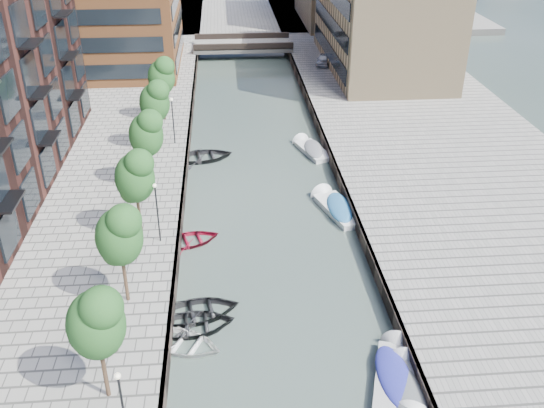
{
  "coord_description": "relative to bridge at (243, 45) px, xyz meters",
  "views": [
    {
      "loc": [
        -2.71,
        -9.46,
        21.9
      ],
      "look_at": [
        0.0,
        23.79,
        3.5
      ],
      "focal_mm": 40.0,
      "sensor_mm": 36.0,
      "label": 1
    }
  ],
  "objects": [
    {
      "name": "water",
      "position": [
        0.0,
        -32.0,
        -1.39
      ],
      "size": [
        300.0,
        300.0,
        0.0
      ],
      "primitive_type": "plane",
      "color": "#38473F",
      "rests_on": "ground"
    },
    {
      "name": "quay_right",
      "position": [
        16.0,
        -32.0,
        -0.89
      ],
      "size": [
        20.0,
        140.0,
        1.0
      ],
      "primitive_type": "cube",
      "color": "gray",
      "rests_on": "ground"
    },
    {
      "name": "quay_wall_left",
      "position": [
        -6.1,
        -32.0,
        -0.89
      ],
      "size": [
        0.25,
        140.0,
        1.0
      ],
      "primitive_type": "cube",
      "color": "#332823",
      "rests_on": "ground"
    },
    {
      "name": "quay_wall_right",
      "position": [
        6.1,
        -32.0,
        -0.89
      ],
      "size": [
        0.25,
        140.0,
        1.0
      ],
      "primitive_type": "cube",
      "color": "#332823",
      "rests_on": "ground"
    },
    {
      "name": "far_closure",
      "position": [
        0.0,
        28.0,
        -0.89
      ],
      "size": [
        80.0,
        40.0,
        1.0
      ],
      "primitive_type": "cube",
      "color": "gray",
      "rests_on": "ground"
    },
    {
      "name": "tan_block_near",
      "position": [
        16.0,
        -10.0,
        6.61
      ],
      "size": [
        12.0,
        25.0,
        14.0
      ],
      "primitive_type": "cube",
      "color": "tan",
      "rests_on": "quay_right"
    },
    {
      "name": "bridge",
      "position": [
        0.0,
        0.0,
        0.0
      ],
      "size": [
        13.0,
        6.0,
        1.3
      ],
      "color": "gray",
      "rests_on": "ground"
    },
    {
      "name": "tree_1",
      "position": [
        -8.5,
        -61.0,
        3.92
      ],
      "size": [
        2.5,
        2.5,
        5.95
      ],
      "color": "#382619",
      "rests_on": "quay_left"
    },
    {
      "name": "tree_2",
      "position": [
        -8.5,
        -54.0,
        3.92
      ],
      "size": [
        2.5,
        2.5,
        5.95
      ],
      "color": "#382619",
      "rests_on": "quay_left"
    },
    {
      "name": "tree_3",
      "position": [
        -8.5,
        -47.0,
        3.92
      ],
      "size": [
        2.5,
        2.5,
        5.95
      ],
      "color": "#382619",
      "rests_on": "quay_left"
    },
    {
      "name": "tree_4",
      "position": [
        -8.5,
        -40.0,
        3.92
      ],
      "size": [
        2.5,
        2.5,
        5.95
      ],
      "color": "#382619",
      "rests_on": "quay_left"
    },
    {
      "name": "tree_5",
      "position": [
        -8.5,
        -33.0,
        3.92
      ],
      "size": [
        2.5,
        2.5,
        5.95
      ],
      "color": "#382619",
      "rests_on": "quay_left"
    },
    {
      "name": "tree_6",
      "position": [
        -8.5,
        -26.0,
        3.92
      ],
      "size": [
        2.5,
        2.5,
        5.95
      ],
      "color": "#382619",
      "rests_on": "quay_left"
    },
    {
      "name": "lamp_0",
      "position": [
        -7.2,
        -64.0,
        2.12
      ],
      "size": [
        0.24,
        0.24,
        4.12
      ],
      "color": "black",
      "rests_on": "quay_left"
    },
    {
      "name": "lamp_1",
      "position": [
        -7.2,
        -48.0,
        2.12
      ],
      "size": [
        0.24,
        0.24,
        4.12
      ],
      "color": "black",
      "rests_on": "quay_left"
    },
    {
      "name": "lamp_2",
      "position": [
        -7.2,
        -32.0,
        2.12
      ],
      "size": [
        0.24,
        0.24,
        4.12
      ],
      "color": "black",
      "rests_on": "quay_left"
    },
    {
      "name": "sloop_0",
      "position": [
        -4.96,
        -55.59,
        -1.39
      ],
      "size": [
        5.11,
        3.93,
        0.98
      ],
      "primitive_type": "imported",
      "rotation": [
        0.0,
        0.0,
        1.69
      ],
      "color": "black",
      "rests_on": "ground"
    },
    {
      "name": "sloop_1",
      "position": [
        -4.71,
        -54.49,
        -1.39
      ],
      "size": [
        5.49,
        4.42,
        1.01
      ],
      "primitive_type": "imported",
      "rotation": [
        0.0,
        0.0,
        1.78
      ],
      "color": "black",
      "rests_on": "ground"
    },
    {
      "name": "sloop_2",
      "position": [
        -5.4,
        -46.8,
        -1.39
      ],
      "size": [
        4.81,
        4.06,
        0.85
      ],
      "primitive_type": "imported",
      "rotation": [
        0.0,
        0.0,
        1.89
      ],
      "color": "maroon",
      "rests_on": "ground"
    },
    {
      "name": "sloop_3",
      "position": [
        -5.4,
        -56.94,
        -1.39
      ],
      "size": [
        5.16,
        4.56,
        0.89
      ],
      "primitive_type": "imported",
      "rotation": [
        0.0,
        0.0,
        1.14
      ],
      "color": "white",
      "rests_on": "ground"
    },
    {
      "name": "sloop_4",
      "position": [
        -4.76,
        -33.46,
        -1.39
      ],
      "size": [
        5.76,
        4.59,
        1.07
      ],
      "primitive_type": "imported",
      "rotation": [
        0.0,
        0.0,
        1.76
      ],
      "color": "#242326",
      "rests_on": "ground"
    },
    {
      "name": "motorboat_0",
      "position": [
        5.11,
        -59.96,
        -1.18
      ],
      "size": [
        3.27,
        5.56,
        1.75
      ],
      "color": "#B8B8B6",
      "rests_on": "ground"
    },
    {
      "name": "motorboat_1",
      "position": [
        5.4,
        -61.11,
        -1.19
      ],
      "size": [
        2.79,
        5.24,
        1.66
      ],
      "color": "silver",
      "rests_on": "ground"
    },
    {
      "name": "motorboat_3",
      "position": [
        5.14,
        -43.15,
        -1.17
      ],
      "size": [
        3.43,
        5.8,
        1.83
      ],
      "color": "white",
      "rests_on": "ground"
    },
    {
      "name": "motorboat_4",
      "position": [
        4.76,
        -32.46,
        -1.19
      ],
      "size": [
        3.14,
        5.22,
        1.65
      ],
      "color": "silver",
      "rests_on": "ground"
    },
    {
      "name": "car",
      "position": [
        9.52,
        -8.82,
        0.26
      ],
      "size": [
        2.5,
        4.07,
        1.29
      ],
      "primitive_type": "imported",
      "rotation": [
        0.0,
        0.0,
        -0.27
      ],
      "color": "silver",
      "rests_on": "quay_right"
    }
  ]
}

